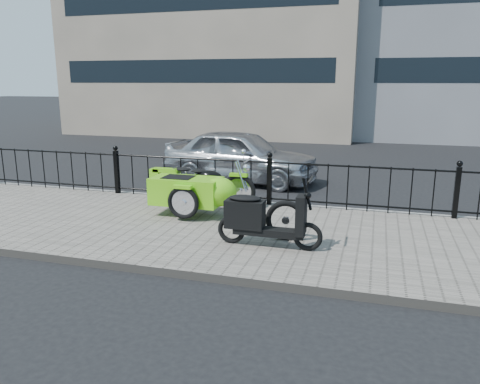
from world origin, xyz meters
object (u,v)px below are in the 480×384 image
(sedan_car, at_px, (241,156))
(spare_tire, at_px, (286,220))
(scooter, at_px, (262,219))
(motorcycle_sidecar, at_px, (198,190))

(sedan_car, bearing_deg, spare_tire, -148.12)
(scooter, bearing_deg, motorcycle_sidecar, 138.78)
(scooter, relative_size, spare_tire, 2.52)
(spare_tire, bearing_deg, motorcycle_sidecar, 151.96)
(motorcycle_sidecar, distance_m, spare_tire, 2.13)
(spare_tire, height_order, sedan_car, sedan_car)
(scooter, bearing_deg, spare_tire, 52.19)
(motorcycle_sidecar, bearing_deg, scooter, -41.22)
(scooter, height_order, spare_tire, scooter)
(motorcycle_sidecar, relative_size, scooter, 1.40)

